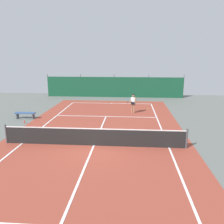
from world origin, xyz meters
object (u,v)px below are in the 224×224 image
at_px(tennis_net, 94,137).
at_px(tennis_ball_near_player, 148,109).
at_px(courtside_bench, 25,114).
at_px(water_bottle, 24,122).
at_px(parked_car, 126,87).
at_px(tennis_player, 133,102).

bearing_deg(tennis_net, tennis_ball_near_player, 69.21).
bearing_deg(tennis_ball_near_player, courtside_bench, -157.07).
height_order(courtside_bench, water_bottle, courtside_bench).
bearing_deg(tennis_ball_near_player, water_bottle, -149.43).
distance_m(tennis_net, parked_car, 18.78).
bearing_deg(water_bottle, courtside_bench, 111.42).
relative_size(tennis_ball_near_player, courtside_bench, 0.04).
relative_size(tennis_player, water_bottle, 6.83).
relative_size(tennis_player, courtside_bench, 1.03).
relative_size(tennis_net, tennis_player, 6.17).
xyz_separation_m(tennis_ball_near_player, water_bottle, (-9.38, -5.54, 0.09)).
bearing_deg(tennis_player, parked_car, -58.46).
xyz_separation_m(tennis_player, water_bottle, (-7.98, -3.87, -0.84)).
bearing_deg(courtside_bench, water_bottle, -68.58).
xyz_separation_m(tennis_net, tennis_ball_near_player, (3.60, 9.48, -0.48)).
distance_m(tennis_ball_near_player, courtside_bench, 10.76).
bearing_deg(tennis_player, water_bottle, 52.76).
distance_m(courtside_bench, water_bottle, 1.47).
height_order(tennis_net, water_bottle, tennis_net).
bearing_deg(tennis_player, tennis_ball_near_player, -103.00).
xyz_separation_m(tennis_net, water_bottle, (-5.78, 3.94, -0.39)).
bearing_deg(courtside_bench, parked_car, 60.45).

